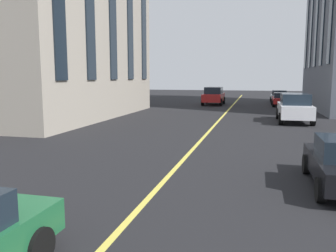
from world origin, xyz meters
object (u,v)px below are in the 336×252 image
at_px(car_white_near, 295,107).
at_px(car_silver_trailing, 279,96).
at_px(car_red_parked_b, 282,99).
at_px(car_red_mid, 214,96).

height_order(car_white_near, car_silver_trailing, car_white_near).
distance_m(car_white_near, car_red_parked_b, 13.17).
xyz_separation_m(car_red_mid, car_silver_trailing, (5.23, -6.96, -0.27)).
xyz_separation_m(car_red_parked_b, car_red_mid, (0.13, 6.96, 0.27)).
relative_size(car_white_near, car_red_parked_b, 1.07).
height_order(car_red_mid, car_silver_trailing, car_red_mid).
bearing_deg(car_red_parked_b, car_silver_trailing, 0.00).
distance_m(car_white_near, car_red_mid, 15.01).
height_order(car_white_near, car_red_mid, same).
bearing_deg(car_red_mid, car_white_near, -152.39).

